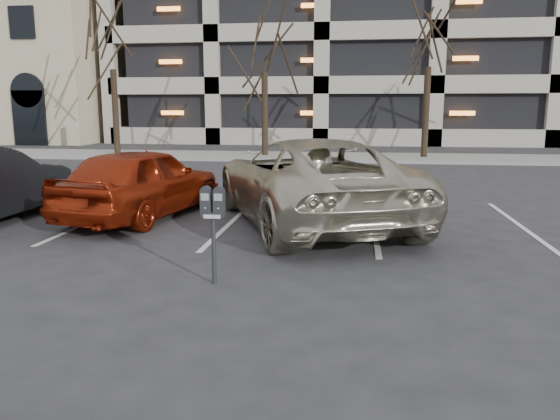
{
  "coord_description": "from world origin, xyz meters",
  "views": [
    {
      "loc": [
        0.98,
        -8.34,
        2.26
      ],
      "look_at": [
        0.02,
        -1.21,
        0.9
      ],
      "focal_mm": 35.0,
      "sensor_mm": 36.0,
      "label": 1
    }
  ],
  "objects_px": {
    "tree_c": "(431,7)",
    "parking_meter": "(213,211)",
    "tree_b": "(264,18)",
    "tree_a": "(110,15)",
    "suv_silver": "(310,181)",
    "car_red": "(142,182)"
  },
  "relations": [
    {
      "from": "tree_c",
      "to": "parking_meter",
      "type": "bearing_deg",
      "value": -105.06
    },
    {
      "from": "tree_b",
      "to": "tree_a",
      "type": "bearing_deg",
      "value": 180.0
    },
    {
      "from": "parking_meter",
      "to": "tree_b",
      "type": "bearing_deg",
      "value": 97.03
    },
    {
      "from": "tree_a",
      "to": "tree_b",
      "type": "relative_size",
      "value": 1.05
    },
    {
      "from": "suv_silver",
      "to": "car_red",
      "type": "distance_m",
      "value": 3.47
    },
    {
      "from": "tree_b",
      "to": "suv_silver",
      "type": "distance_m",
      "value": 15.06
    },
    {
      "from": "tree_b",
      "to": "parking_meter",
      "type": "bearing_deg",
      "value": -82.84
    },
    {
      "from": "tree_c",
      "to": "parking_meter",
      "type": "relative_size",
      "value": 6.97
    },
    {
      "from": "tree_c",
      "to": "parking_meter",
      "type": "height_order",
      "value": "tree_c"
    },
    {
      "from": "parking_meter",
      "to": "car_red",
      "type": "xyz_separation_m",
      "value": [
        -2.55,
        4.05,
        -0.22
      ]
    },
    {
      "from": "tree_c",
      "to": "car_red",
      "type": "relative_size",
      "value": 2.01
    },
    {
      "from": "parking_meter",
      "to": "car_red",
      "type": "bearing_deg",
      "value": 122.13
    },
    {
      "from": "tree_c",
      "to": "parking_meter",
      "type": "distance_m",
      "value": 19.13
    },
    {
      "from": "tree_b",
      "to": "suv_silver",
      "type": "bearing_deg",
      "value": -77.16
    },
    {
      "from": "car_red",
      "to": "parking_meter",
      "type": "bearing_deg",
      "value": 133.4
    },
    {
      "from": "parking_meter",
      "to": "suv_silver",
      "type": "distance_m",
      "value": 4.06
    },
    {
      "from": "parking_meter",
      "to": "suv_silver",
      "type": "relative_size",
      "value": 0.19
    },
    {
      "from": "parking_meter",
      "to": "car_red",
      "type": "height_order",
      "value": "car_red"
    },
    {
      "from": "tree_a",
      "to": "suv_silver",
      "type": "distance_m",
      "value": 17.97
    },
    {
      "from": "suv_silver",
      "to": "tree_a",
      "type": "bearing_deg",
      "value": -76.43
    },
    {
      "from": "car_red",
      "to": "tree_c",
      "type": "bearing_deg",
      "value": -107.0
    },
    {
      "from": "tree_b",
      "to": "suv_silver",
      "type": "relative_size",
      "value": 1.26
    }
  ]
}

